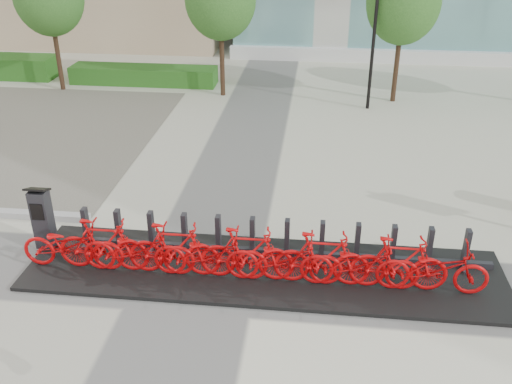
# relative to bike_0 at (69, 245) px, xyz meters

# --- Properties ---
(ground) EXTENTS (120.00, 120.00, 0.00)m
(ground) POSITION_rel_bike_0_xyz_m (2.60, 0.05, -0.58)
(ground) COLOR beige
(hedge_b) EXTENTS (6.00, 1.20, 0.70)m
(hedge_b) POSITION_rel_bike_0_xyz_m (-2.40, 13.25, -0.23)
(hedge_b) COLOR #1C6116
(hedge_b) RESTS_ON ground
(tree_2) EXTENTS (2.60, 2.60, 5.10)m
(tree_2) POSITION_rel_bike_0_xyz_m (7.60, 12.05, 3.01)
(tree_2) COLOR #402718
(tree_2) RESTS_ON ground
(streetlamp) EXTENTS (2.00, 0.20, 5.00)m
(streetlamp) POSITION_rel_bike_0_xyz_m (6.60, 11.05, 2.55)
(streetlamp) COLOR black
(streetlamp) RESTS_ON ground
(dock_pad) EXTENTS (9.60, 2.40, 0.08)m
(dock_pad) POSITION_rel_bike_0_xyz_m (3.90, 0.35, -0.54)
(dock_pad) COLOR black
(dock_pad) RESTS_ON ground
(dock_rail_posts) EXTENTS (8.02, 0.50, 0.85)m
(dock_rail_posts) POSITION_rel_bike_0_xyz_m (3.96, 0.82, -0.08)
(dock_rail_posts) COLOR #232328
(dock_rail_posts) RESTS_ON dock_pad
(bike_0) EXTENTS (1.91, 0.67, 1.01)m
(bike_0) POSITION_rel_bike_0_xyz_m (0.00, 0.00, 0.00)
(bike_0) COLOR #BE0508
(bike_0) RESTS_ON dock_pad
(bike_1) EXTENTS (1.86, 0.52, 1.12)m
(bike_1) POSITION_rel_bike_0_xyz_m (0.72, 0.00, 0.06)
(bike_1) COLOR #BE0508
(bike_1) RESTS_ON dock_pad
(bike_2) EXTENTS (1.91, 0.67, 1.01)m
(bike_2) POSITION_rel_bike_0_xyz_m (1.44, 0.00, 0.00)
(bike_2) COLOR #BE0508
(bike_2) RESTS_ON dock_pad
(bike_3) EXTENTS (1.86, 0.52, 1.12)m
(bike_3) POSITION_rel_bike_0_xyz_m (2.16, 0.00, 0.06)
(bike_3) COLOR #BE0508
(bike_3) RESTS_ON dock_pad
(bike_4) EXTENTS (1.91, 0.67, 1.01)m
(bike_4) POSITION_rel_bike_0_xyz_m (2.88, 0.00, 0.00)
(bike_4) COLOR #BE0508
(bike_4) RESTS_ON dock_pad
(bike_5) EXTENTS (1.86, 0.52, 1.12)m
(bike_5) POSITION_rel_bike_0_xyz_m (3.60, 0.00, 0.06)
(bike_5) COLOR #BE0508
(bike_5) RESTS_ON dock_pad
(bike_6) EXTENTS (1.91, 0.67, 1.01)m
(bike_6) POSITION_rel_bike_0_xyz_m (4.32, 0.00, 0.00)
(bike_6) COLOR #BE0508
(bike_6) RESTS_ON dock_pad
(bike_7) EXTENTS (1.86, 0.52, 1.12)m
(bike_7) POSITION_rel_bike_0_xyz_m (5.04, 0.00, 0.06)
(bike_7) COLOR #BE0508
(bike_7) RESTS_ON dock_pad
(bike_8) EXTENTS (1.91, 0.67, 1.01)m
(bike_8) POSITION_rel_bike_0_xyz_m (5.76, 0.00, 0.00)
(bike_8) COLOR #BE0508
(bike_8) RESTS_ON dock_pad
(bike_9) EXTENTS (1.86, 0.52, 1.12)m
(bike_9) POSITION_rel_bike_0_xyz_m (6.48, 0.00, 0.06)
(bike_9) COLOR #BE0508
(bike_9) RESTS_ON dock_pad
(bike_10) EXTENTS (1.91, 0.67, 1.01)m
(bike_10) POSITION_rel_bike_0_xyz_m (7.20, 0.00, 0.00)
(bike_10) COLOR #BE0508
(bike_10) RESTS_ON dock_pad
(kiosk) EXTENTS (0.44, 0.37, 1.44)m
(kiosk) POSITION_rel_bike_0_xyz_m (-0.84, 0.69, 0.19)
(kiosk) COLOR #232328
(kiosk) RESTS_ON dock_pad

